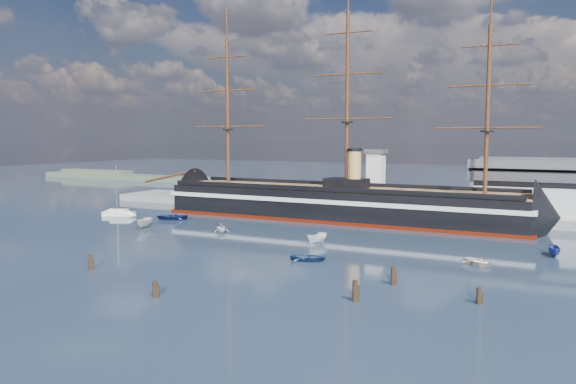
% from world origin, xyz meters
% --- Properties ---
extents(ground, '(600.00, 600.00, 0.00)m').
position_xyz_m(ground, '(0.00, 40.00, 0.00)').
color(ground, '#1E2B3E').
rests_on(ground, ground).
extents(quay, '(180.00, 18.00, 2.00)m').
position_xyz_m(quay, '(10.00, 76.00, 0.00)').
color(quay, slate).
rests_on(quay, ground).
extents(quay_tower, '(5.00, 5.00, 15.00)m').
position_xyz_m(quay_tower, '(3.00, 73.00, 9.75)').
color(quay_tower, silver).
rests_on(quay_tower, ground).
extents(shoreline, '(120.00, 10.00, 4.00)m').
position_xyz_m(shoreline, '(-139.23, 135.00, 1.45)').
color(shoreline, '#3F4C38').
rests_on(shoreline, ground).
extents(warship, '(112.88, 16.28, 53.94)m').
position_xyz_m(warship, '(-3.86, 60.00, 4.04)').
color(warship, black).
rests_on(warship, ground).
extents(sailboat, '(8.55, 5.07, 13.15)m').
position_xyz_m(sailboat, '(-54.77, 40.31, 0.84)').
color(sailboat, silver).
rests_on(sailboat, ground).
extents(motorboat_a, '(7.56, 4.56, 2.84)m').
position_xyz_m(motorboat_a, '(-35.93, 28.60, 0.00)').
color(motorboat_a, silver).
rests_on(motorboat_a, ground).
extents(motorboat_b, '(2.13, 3.90, 1.72)m').
position_xyz_m(motorboat_b, '(10.67, 15.08, 0.00)').
color(motorboat_b, navy).
rests_on(motorboat_b, ground).
extents(motorboat_c, '(6.90, 3.70, 2.62)m').
position_xyz_m(motorboat_c, '(6.11, 28.69, 0.00)').
color(motorboat_c, white).
rests_on(motorboat_c, ground).
extents(motorboat_d, '(5.84, 6.65, 2.29)m').
position_xyz_m(motorboat_d, '(-17.28, 31.23, 0.00)').
color(motorboat_d, silver).
rests_on(motorboat_d, ground).
extents(motorboat_e, '(3.12, 3.58, 1.60)m').
position_xyz_m(motorboat_e, '(35.98, 24.78, 0.00)').
color(motorboat_e, '#EEE3CD').
rests_on(motorboat_e, ground).
extents(motorboat_f, '(5.85, 2.76, 2.25)m').
position_xyz_m(motorboat_f, '(46.52, 37.22, 0.00)').
color(motorboat_f, navy).
rests_on(motorboat_f, ground).
extents(motorboat_g, '(4.19, 5.06, 2.23)m').
position_xyz_m(motorboat_g, '(-38.70, 41.67, 0.00)').
color(motorboat_g, navy).
rests_on(motorboat_g, ground).
extents(piling_near_left, '(0.64, 0.64, 3.04)m').
position_xyz_m(piling_near_left, '(-16.63, -5.56, 0.00)').
color(piling_near_left, black).
rests_on(piling_near_left, ground).
extents(piling_near_mid, '(0.64, 0.64, 2.80)m').
position_xyz_m(piling_near_mid, '(2.03, -12.63, 0.00)').
color(piling_near_mid, black).
rests_on(piling_near_mid, ground).
extents(piling_near_right, '(0.64, 0.64, 3.39)m').
position_xyz_m(piling_near_right, '(25.38, -2.93, 0.00)').
color(piling_near_right, black).
rests_on(piling_near_right, ground).
extents(piling_far_right, '(0.64, 0.64, 2.73)m').
position_xyz_m(piling_far_right, '(39.18, 3.06, 0.00)').
color(piling_far_right, black).
rests_on(piling_far_right, ground).
extents(piling_extra, '(0.64, 0.64, 3.27)m').
position_xyz_m(piling_extra, '(27.33, 6.84, 0.00)').
color(piling_extra, black).
rests_on(piling_extra, ground).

